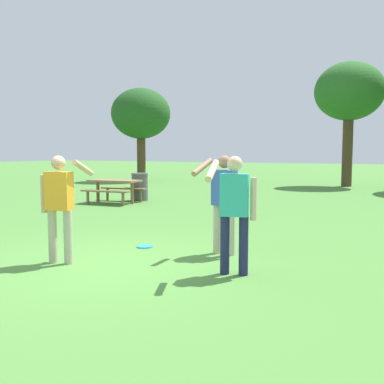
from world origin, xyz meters
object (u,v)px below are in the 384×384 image
person_thrower (234,206)px  tree_tall_left (141,114)px  trash_can_further_along (140,187)px  person_bystander (224,197)px  frisbee (145,246)px  tree_broad_center (349,93)px  picnic_table_near (115,186)px  person_catcher (60,201)px

person_thrower → tree_tall_left: size_ratio=0.31×
trash_can_further_along → person_bystander: bearing=-45.5°
frisbee → tree_tall_left: size_ratio=0.05×
frisbee → tree_broad_center: tree_broad_center is taller
trash_can_further_along → picnic_table_near: bearing=-106.1°
person_catcher → tree_broad_center: 18.07m
person_bystander → frisbee: (-1.46, -0.18, -0.95)m
frisbee → trash_can_further_along: 7.62m
tree_broad_center → tree_tall_left: bearing=-172.9°
picnic_table_near → tree_broad_center: tree_broad_center is taller
person_catcher → trash_can_further_along: 8.66m
person_bystander → tree_broad_center: bearing=92.0°
picnic_table_near → person_catcher: bearing=-57.6°
tree_tall_left → frisbee: bearing=-54.9°
person_catcher → person_thrower: bearing=14.4°
trash_can_further_along → tree_tall_left: tree_tall_left is taller
person_thrower → picnic_table_near: (-6.82, 6.01, -0.40)m
person_thrower → tree_tall_left: 20.15m
person_bystander → trash_can_further_along: person_bystander is taller
trash_can_further_along → person_thrower: bearing=-47.2°
picnic_table_near → frisbee: bearing=-47.4°
picnic_table_near → tree_broad_center: bearing=62.8°
person_thrower → person_catcher: (-2.57, -0.66, 0.00)m
frisbee → tree_tall_left: bearing=125.1°
person_catcher → picnic_table_near: (-4.24, 6.67, -0.40)m
person_catcher → picnic_table_near: size_ratio=0.89×
person_thrower → person_bystander: bearing=121.0°
tree_tall_left → tree_broad_center: 11.37m
person_bystander → picnic_table_near: person_bystander is taller
person_thrower → trash_can_further_along: 9.60m
tree_tall_left → trash_can_further_along: bearing=-55.4°
person_catcher → frisbee: 1.86m
trash_can_further_along → frisbee: bearing=-54.3°
person_catcher → person_bystander: size_ratio=1.00×
picnic_table_near → tree_broad_center: size_ratio=0.31×
frisbee → trash_can_further_along: (-4.44, 6.17, 0.47)m
person_catcher → tree_tall_left: size_ratio=0.31×
person_thrower → picnic_table_near: size_ratio=0.89×
frisbee → trash_can_further_along: trash_can_further_along is taller
frisbee → picnic_table_near: picnic_table_near is taller
person_thrower → tree_tall_left: bearing=128.5°
trash_can_further_along → tree_tall_left: bearing=124.6°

